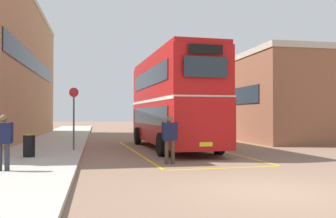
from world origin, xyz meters
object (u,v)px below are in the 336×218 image
(double_decker_bus, at_px, (172,100))
(pedestrian_boarding, at_px, (170,136))
(single_deck_bus, at_px, (173,116))
(litter_bin, at_px, (29,145))
(bus_stop_sign, at_px, (74,113))
(pedestrian_waiting_near, at_px, (3,138))

(double_decker_bus, distance_m, pedestrian_boarding, 6.09)
(double_decker_bus, distance_m, single_deck_bus, 18.93)
(single_deck_bus, xyz_separation_m, litter_bin, (-10.21, -22.25, -1.06))
(pedestrian_boarding, bearing_deg, single_deck_bus, 78.16)
(single_deck_bus, height_order, pedestrian_boarding, single_deck_bus)
(litter_bin, distance_m, bus_stop_sign, 3.22)
(single_deck_bus, distance_m, pedestrian_waiting_near, 27.82)
(double_decker_bus, bearing_deg, pedestrian_boarding, -102.52)
(single_deck_bus, bearing_deg, litter_bin, -114.64)
(pedestrian_boarding, relative_size, pedestrian_waiting_near, 1.06)
(litter_bin, bearing_deg, double_decker_bus, 30.29)
(double_decker_bus, height_order, pedestrian_waiting_near, double_decker_bus)
(litter_bin, xyz_separation_m, bus_stop_sign, (1.52, 2.54, 1.27))
(bus_stop_sign, bearing_deg, pedestrian_boarding, -51.78)
(pedestrian_boarding, relative_size, bus_stop_sign, 0.61)
(pedestrian_waiting_near, bearing_deg, litter_bin, 88.29)
(pedestrian_boarding, bearing_deg, litter_bin, 158.39)
(pedestrian_boarding, height_order, bus_stop_sign, bus_stop_sign)
(pedestrian_waiting_near, xyz_separation_m, bus_stop_sign, (1.63, 6.12, 0.77))
(pedestrian_boarding, xyz_separation_m, bus_stop_sign, (-3.59, 4.56, 0.84))
(single_deck_bus, relative_size, bus_stop_sign, 2.98)
(double_decker_bus, xyz_separation_m, pedestrian_waiting_near, (-6.50, -7.31, -1.44))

